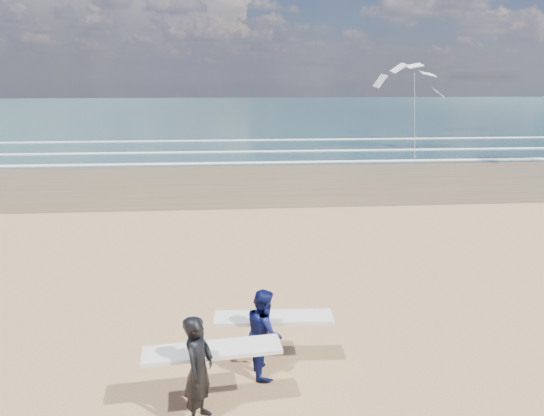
{
  "coord_description": "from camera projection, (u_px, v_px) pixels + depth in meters",
  "views": [
    {
      "loc": [
        1.03,
        -7.14,
        5.22
      ],
      "look_at": [
        2.08,
        6.0,
        1.65
      ],
      "focal_mm": 32.0,
      "sensor_mm": 36.0,
      "label": 1
    }
  ],
  "objects": [
    {
      "name": "surfer_near",
      "position": [
        201.0,
        367.0,
        7.45
      ],
      "size": [
        2.24,
        1.1,
        1.79
      ],
      "color": "black",
      "rests_on": "ground"
    },
    {
      "name": "ocean",
      "position": [
        349.0,
        110.0,
        78.96
      ],
      "size": [
        220.0,
        100.0,
        0.02
      ],
      "primitive_type": "cube",
      "color": "#1B363D",
      "rests_on": "ground"
    },
    {
      "name": "foam_breakers",
      "position": [
        484.0,
        148.0,
        36.71
      ],
      "size": [
        220.0,
        11.7,
        0.05
      ],
      "color": "white",
      "rests_on": "ground"
    },
    {
      "name": "surfer_far",
      "position": [
        265.0,
        331.0,
        8.7
      ],
      "size": [
        2.22,
        1.08,
        1.63
      ],
      "color": "#0B1142",
      "rests_on": "ground"
    },
    {
      "name": "kite_1",
      "position": [
        415.0,
        97.0,
        34.09
      ],
      "size": [
        5.33,
        4.69,
        7.06
      ],
      "color": "slate",
      "rests_on": "ground"
    }
  ]
}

